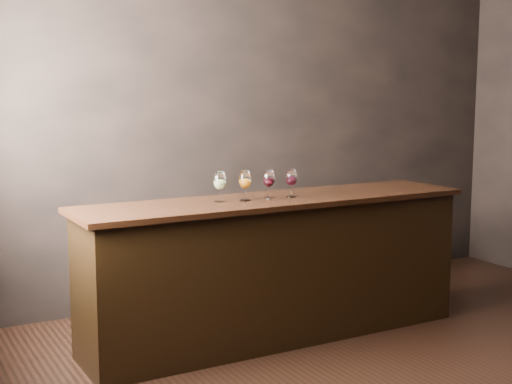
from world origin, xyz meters
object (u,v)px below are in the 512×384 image
back_bar_shelf (232,254)px  glass_red_b (291,178)px  glass_amber (245,180)px  bar_counter (276,270)px  glass_red_a (269,179)px  glass_white (220,181)px

back_bar_shelf → glass_red_b: 1.16m
glass_amber → glass_red_b: size_ratio=1.03×
bar_counter → glass_red_b: 0.65m
bar_counter → glass_red_b: bearing=-9.4°
glass_amber → glass_red_a: glass_amber is taller
glass_amber → glass_red_b: bearing=-2.6°
bar_counter → glass_red_b: (0.11, -0.02, 0.64)m
glass_red_b → glass_white: bearing=175.9°
back_bar_shelf → glass_amber: bearing=-111.7°
back_bar_shelf → glass_red_a: size_ratio=11.25×
back_bar_shelf → glass_white: size_ratio=10.84×
glass_white → glass_red_a: size_ratio=1.04×
glass_amber → glass_red_a: bearing=-0.1°
bar_counter → glass_red_b: glass_red_b is taller
back_bar_shelf → glass_red_a: bearing=-100.9°
glass_white → bar_counter: bearing=-2.8°
glass_red_a → glass_amber: bearing=179.9°
glass_red_a → glass_white: bearing=176.6°
back_bar_shelf → glass_red_b: bearing=-90.1°
back_bar_shelf → glass_red_b: glass_red_b is taller
glass_amber → glass_red_b: 0.35m
back_bar_shelf → glass_red_b: (-0.00, -0.91, 0.72)m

